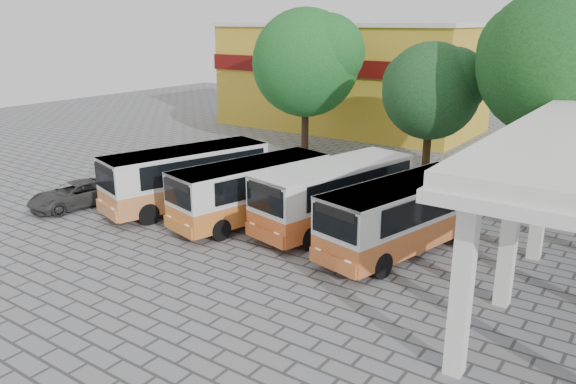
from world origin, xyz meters
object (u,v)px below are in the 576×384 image
Objects in this scene: bus_far_left at (187,174)px; parked_car at (75,195)px; bus_centre_right at (335,191)px; bus_centre_left at (251,188)px; bus_far_right at (403,212)px.

bus_far_left reaches higher than parked_car.
bus_centre_right is 1.89× the size of parked_car.
bus_centre_right is at bearing 36.16° from bus_centre_left.
bus_far_right is (10.40, 0.86, -0.05)m from bus_far_left.
bus_far_left reaches higher than bus_centre_right.
bus_centre_left reaches higher than parked_car.
parked_car is (-14.84, -3.82, -0.97)m from bus_far_right.
bus_centre_right is at bearing 30.06° from bus_far_left.
bus_far_right is 15.35m from parked_car.
bus_centre_right is at bearing -179.09° from bus_far_right.
bus_far_right is at bearing 24.12° from parked_car.
bus_centre_right reaches higher than bus_far_right.
bus_far_left is 1.02× the size of bus_centre_right.
bus_centre_left is 0.98× the size of bus_far_right.
bus_centre_right reaches higher than parked_car.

